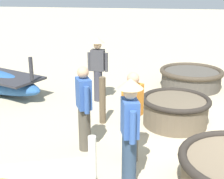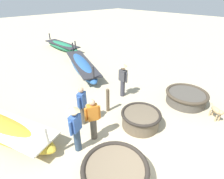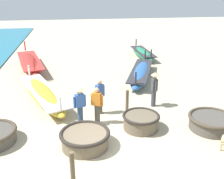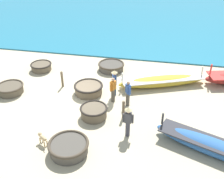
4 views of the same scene
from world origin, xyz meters
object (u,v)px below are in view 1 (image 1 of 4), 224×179
Objects in this scene: coracle_front_right at (175,110)px; fisherman_standing_left at (98,65)px; fisherman_hauling at (130,126)px; fisherman_by_coracle at (132,115)px; mooring_post_mid_beach at (102,100)px; coracle_far_left at (191,77)px; fisherman_with_hat at (84,107)px.

fisherman_standing_left is at bearing 60.34° from coracle_front_right.
coracle_front_right is 0.89× the size of fisherman_hauling.
coracle_front_right is at bearing -119.66° from fisherman_standing_left.
fisherman_by_coracle is 1.50× the size of mooring_post_mid_beach.
mooring_post_mid_beach is at bearing 98.38° from coracle_front_right.
fisherman_hauling is 1.06× the size of fisherman_by_coracle.
coracle_far_left is (2.76, -0.45, -0.03)m from coracle_front_right.
fisherman_with_hat is 0.94× the size of fisherman_hauling.
coracle_front_right is 0.94× the size of fisherman_by_coracle.
fisherman_hauling is 3.72m from fisherman_standing_left.
fisherman_standing_left is 1.49m from mooring_post_mid_beach.
coracle_far_left is 3.60m from mooring_post_mid_beach.
coracle_front_right is 0.80× the size of coracle_far_left.
coracle_far_left is 4.59m from fisherman_by_coracle.
coracle_far_left is 1.11× the size of fisherman_hauling.
fisherman_by_coracle is at bearing 156.31° from coracle_front_right.
coracle_far_left is 4.71m from fisherman_with_hat.
mooring_post_mid_beach reaches higher than coracle_front_right.
mooring_post_mid_beach is (-0.23, 1.56, 0.19)m from coracle_front_right.
fisherman_standing_left is at bearing 8.18° from fisherman_with_hat.
fisherman_hauling is at bearing -133.77° from fisherman_with_hat.
fisherman_by_coracle is (-0.21, -0.89, 0.00)m from fisherman_with_hat.
coracle_far_left is 1.18× the size of fisherman_with_hat.
fisherman_with_hat is at bearing 76.85° from fisherman_by_coracle.
mooring_post_mid_beach is at bearing 30.33° from fisherman_by_coracle.
fisherman_with_hat is at bearing -171.82° from fisherman_standing_left.
coracle_front_right is at bearing -16.01° from fisherman_hauling.
fisherman_by_coracle reaches higher than coracle_far_left.
fisherman_with_hat is (-1.45, 1.61, 0.50)m from coracle_front_right.
fisherman_by_coracle is (0.69, 0.05, -0.12)m from fisherman_hauling.
coracle_front_right is at bearing -23.69° from fisherman_by_coracle.
fisherman_hauling is 1.00× the size of fisherman_standing_left.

